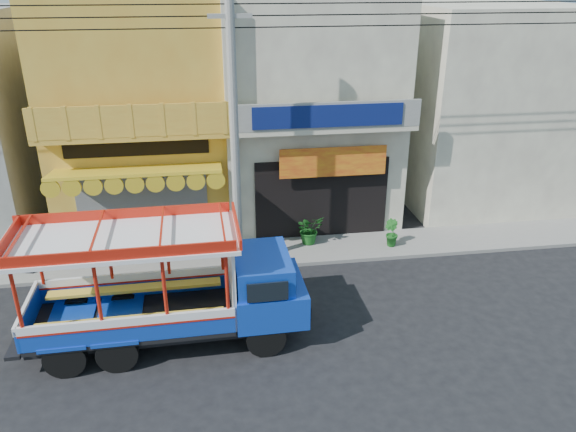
% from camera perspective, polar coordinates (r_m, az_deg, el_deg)
% --- Properties ---
extents(ground, '(90.00, 90.00, 0.00)m').
position_cam_1_polar(ground, '(15.42, -0.29, -10.71)').
color(ground, black).
rests_on(ground, ground).
extents(sidewalk, '(30.00, 2.00, 0.12)m').
position_cam_1_polar(sidewalk, '(18.80, -2.05, -3.73)').
color(sidewalk, slate).
rests_on(sidewalk, ground).
extents(shophouse_left, '(6.00, 7.50, 8.24)m').
position_cam_1_polar(shophouse_left, '(21.18, -14.49, 10.38)').
color(shophouse_left, gold).
rests_on(shophouse_left, ground).
extents(shophouse_right, '(6.00, 6.75, 8.24)m').
position_cam_1_polar(shophouse_right, '(21.41, 1.96, 11.24)').
color(shophouse_right, '#B1A691').
rests_on(shophouse_right, ground).
extents(party_pilaster, '(0.35, 0.30, 8.00)m').
position_cam_1_polar(party_pilaster, '(18.09, -5.73, 8.46)').
color(party_pilaster, '#B1A691').
rests_on(party_pilaster, ground).
extents(filler_building_right, '(6.00, 6.00, 7.60)m').
position_cam_1_polar(filler_building_right, '(23.77, 19.07, 10.48)').
color(filler_building_right, '#B1A691').
rests_on(filler_building_right, ground).
extents(utility_pole, '(28.00, 0.26, 9.00)m').
position_cam_1_polar(utility_pole, '(16.34, -5.03, 10.58)').
color(utility_pole, gray).
rests_on(utility_pole, ground).
extents(songthaew_truck, '(7.07, 2.50, 3.28)m').
position_cam_1_polar(songthaew_truck, '(14.14, -10.41, -7.03)').
color(songthaew_truck, black).
rests_on(songthaew_truck, ground).
extents(green_sign, '(0.67, 0.45, 1.04)m').
position_cam_1_polar(green_sign, '(19.19, -25.20, -3.91)').
color(green_sign, black).
rests_on(green_sign, sidewalk).
extents(potted_plant_a, '(1.12, 1.05, 1.01)m').
position_cam_1_polar(potted_plant_a, '(19.12, 2.19, -1.36)').
color(potted_plant_a, '#18551A').
rests_on(potted_plant_a, sidewalk).
extents(potted_plant_b, '(0.56, 0.62, 0.92)m').
position_cam_1_polar(potted_plant_b, '(19.28, 10.43, -1.70)').
color(potted_plant_b, '#18551A').
rests_on(potted_plant_b, sidewalk).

